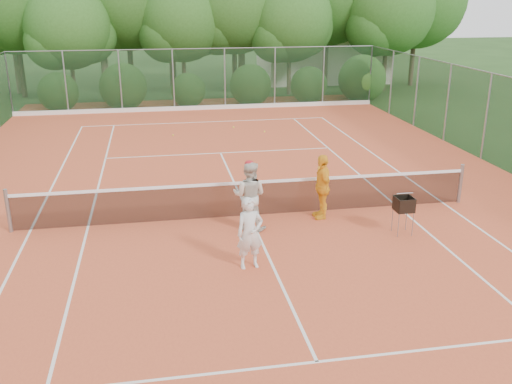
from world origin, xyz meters
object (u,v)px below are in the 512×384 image
player_white (250,233)px  player_yellow (322,186)px  player_center_grp (249,195)px  ball_hopper (404,205)px

player_white → player_yellow: player_yellow is taller
player_center_grp → player_yellow: 2.01m
player_yellow → player_white: bearing=-41.8°
ball_hopper → player_center_grp: bearing=149.2°
player_yellow → ball_hopper: 2.14m
player_white → ball_hopper: size_ratio=1.67×
player_yellow → player_center_grp: bearing=-77.3°
player_white → ball_hopper: (3.94, 1.12, -0.04)m
player_yellow → ball_hopper: size_ratio=1.81×
player_center_grp → ball_hopper: player_center_grp is taller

